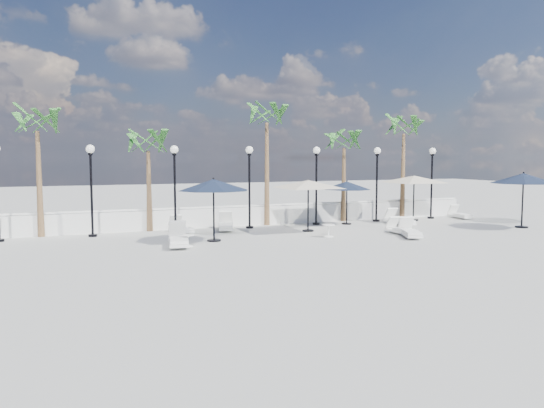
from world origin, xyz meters
name	(u,v)px	position (x,y,z in m)	size (l,w,h in m)	color
ground	(312,251)	(0.00, 0.00, 0.00)	(100.00, 100.00, 0.00)	#9F9F9A
balustrade	(243,216)	(0.00, 7.50, 0.47)	(26.00, 0.30, 1.01)	silver
lamppost_1	(91,177)	(-7.00, 6.50, 2.49)	(0.36, 0.36, 3.84)	black
lamppost_2	(175,176)	(-3.50, 6.50, 2.49)	(0.36, 0.36, 3.84)	black
lamppost_3	(249,175)	(0.00, 6.50, 2.49)	(0.36, 0.36, 3.84)	black
lamppost_4	(316,174)	(3.50, 6.50, 2.49)	(0.36, 0.36, 3.84)	black
lamppost_5	(377,173)	(7.00, 6.50, 2.49)	(0.36, 0.36, 3.84)	black
lamppost_6	(432,173)	(10.50, 6.50, 2.49)	(0.36, 0.36, 3.84)	black
palm_0	(37,128)	(-9.00, 7.30, 4.53)	(2.60, 2.60, 5.50)	brown
palm_1	(148,148)	(-4.50, 7.30, 3.75)	(2.60, 2.60, 4.70)	brown
palm_2	(267,120)	(1.20, 7.30, 5.12)	(2.60, 2.60, 6.10)	brown
palm_3	(344,145)	(5.50, 7.30, 3.95)	(2.60, 2.60, 4.90)	brown
palm_4	(404,131)	(9.20, 7.30, 4.73)	(2.60, 2.60, 5.70)	brown
lounger_1	(181,228)	(-3.33, 6.22, 0.22)	(0.85, 1.85, 0.67)	white
lounger_2	(226,225)	(-1.25, 6.22, 0.25)	(1.15, 2.05, 0.73)	white
lounger_3	(178,239)	(-4.20, 2.69, 0.26)	(1.04, 2.19, 0.79)	white
lounger_4	(401,229)	(5.38, 2.10, 0.21)	(0.56, 1.71, 0.64)	white
lounger_5	(410,232)	(5.21, 1.28, 0.24)	(1.30, 1.98, 0.71)	white
lounger_6	(399,220)	(7.22, 4.80, 0.24)	(0.64, 1.89, 0.71)	white
lounger_7	(460,215)	(12.00, 5.93, 0.21)	(0.79, 1.75, 0.63)	white
side_table_1	(188,239)	(-3.88, 2.53, 0.27)	(0.45, 0.45, 0.44)	white
side_table_2	(329,229)	(2.13, 2.66, 0.31)	(0.54, 0.54, 0.52)	white
parasol_navy_left	(214,185)	(-2.62, 3.40, 2.22)	(2.86, 2.86, 2.52)	black
parasol_navy_mid	(347,186)	(4.99, 6.09, 1.92)	(2.44, 2.44, 2.19)	black
parasol_navy_right	(523,179)	(12.00, 1.80, 2.32)	(2.95, 2.95, 2.64)	black
parasol_cream_sq_a	(308,181)	(2.08, 4.52, 2.29)	(5.03, 5.03, 2.47)	black
parasol_cream_sq_b	(414,176)	(9.07, 6.15, 2.35)	(5.07, 5.07, 2.54)	black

